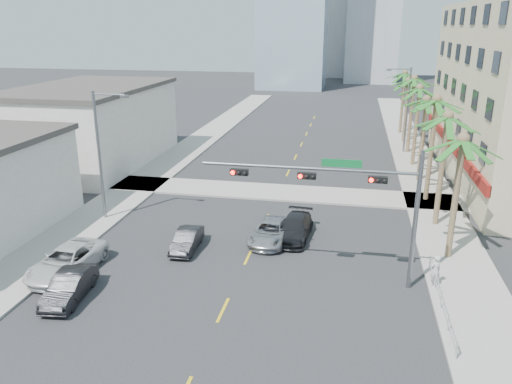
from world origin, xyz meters
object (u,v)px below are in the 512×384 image
(car_lane_left, at_px, (187,240))
(traffic_signal_mast, at_px, (352,193))
(car_lane_center, at_px, (271,232))
(pedestrian, at_px, (435,271))
(car_lane_right, at_px, (294,228))
(car_parked_far, at_px, (67,261))
(car_parked_mid, at_px, (69,286))

(car_lane_left, bearing_deg, traffic_signal_mast, -15.77)
(traffic_signal_mast, bearing_deg, car_lane_center, 136.99)
(traffic_signal_mast, relative_size, car_lane_center, 2.36)
(car_lane_center, height_order, pedestrian, pedestrian)
(car_lane_right, height_order, pedestrian, pedestrian)
(car_parked_far, relative_size, car_lane_right, 1.12)
(car_parked_mid, relative_size, car_lane_right, 0.87)
(car_lane_right, relative_size, pedestrian, 2.84)
(car_parked_far, relative_size, car_lane_left, 1.44)
(car_parked_far, distance_m, pedestrian, 19.82)
(car_lane_left, distance_m, car_lane_center, 5.32)
(car_lane_left, bearing_deg, pedestrian, -10.44)
(car_parked_mid, distance_m, car_lane_center, 12.46)
(pedestrian, bearing_deg, car_parked_far, -20.92)
(car_lane_right, bearing_deg, car_parked_mid, -132.50)
(car_parked_mid, relative_size, car_parked_far, 0.77)
(traffic_signal_mast, relative_size, car_lane_left, 3.00)
(car_lane_center, relative_size, pedestrian, 2.82)
(car_lane_left, relative_size, car_lane_right, 0.78)
(car_lane_center, bearing_deg, pedestrian, -19.27)
(car_parked_mid, distance_m, car_lane_right, 14.00)
(traffic_signal_mast, relative_size, car_parked_far, 2.08)
(car_lane_left, bearing_deg, car_lane_center, 21.90)
(traffic_signal_mast, height_order, car_parked_far, traffic_signal_mast)
(car_parked_far, distance_m, car_lane_right, 13.77)
(car_lane_center, bearing_deg, car_lane_left, -150.81)
(car_parked_mid, xyz_separation_m, car_lane_left, (3.89, 6.69, -0.07))
(traffic_signal_mast, xyz_separation_m, pedestrian, (4.52, 0.28, -4.07))
(car_parked_mid, distance_m, pedestrian, 18.69)
(car_parked_far, height_order, car_lane_center, car_parked_far)
(traffic_signal_mast, xyz_separation_m, car_lane_center, (-4.83, 4.51, -4.41))
(car_parked_far, bearing_deg, car_lane_center, 35.66)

